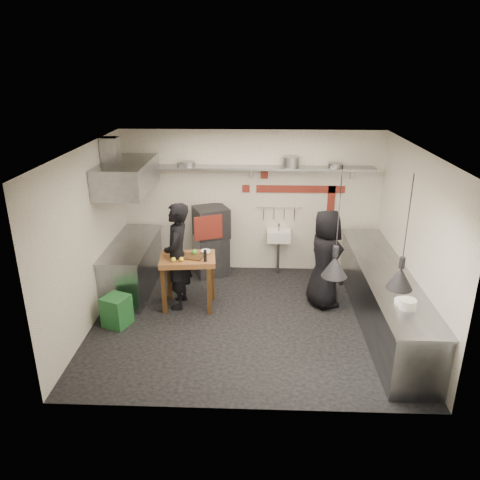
{
  "coord_description": "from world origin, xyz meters",
  "views": [
    {
      "loc": [
        0.13,
        -6.7,
        3.97
      ],
      "look_at": [
        -0.14,
        0.3,
        1.3
      ],
      "focal_mm": 35.0,
      "sensor_mm": 36.0,
      "label": 1
    }
  ],
  "objects_px": {
    "chef_left": "(177,256)",
    "chef_right": "(325,259)",
    "prep_table": "(189,282)",
    "green_bin": "(117,311)",
    "oven_stand": "(211,255)",
    "combi_oven": "(211,222)"
  },
  "relations": [
    {
      "from": "oven_stand",
      "to": "chef_left",
      "type": "height_order",
      "value": "chef_left"
    },
    {
      "from": "chef_left",
      "to": "chef_right",
      "type": "height_order",
      "value": "chef_left"
    },
    {
      "from": "chef_right",
      "to": "green_bin",
      "type": "bearing_deg",
      "value": 82.79
    },
    {
      "from": "green_bin",
      "to": "oven_stand",
      "type": "bearing_deg",
      "value": 56.63
    },
    {
      "from": "oven_stand",
      "to": "green_bin",
      "type": "distance_m",
      "value": 2.4
    },
    {
      "from": "oven_stand",
      "to": "combi_oven",
      "type": "distance_m",
      "value": 0.69
    },
    {
      "from": "green_bin",
      "to": "chef_left",
      "type": "height_order",
      "value": "chef_left"
    },
    {
      "from": "combi_oven",
      "to": "chef_right",
      "type": "bearing_deg",
      "value": -53.79
    },
    {
      "from": "chef_left",
      "to": "chef_right",
      "type": "distance_m",
      "value": 2.49
    },
    {
      "from": "chef_left",
      "to": "chef_right",
      "type": "xyz_separation_m",
      "value": [
        2.49,
        0.13,
        -0.06
      ]
    },
    {
      "from": "green_bin",
      "to": "chef_right",
      "type": "relative_size",
      "value": 0.29
    },
    {
      "from": "oven_stand",
      "to": "chef_left",
      "type": "distance_m",
      "value": 1.48
    },
    {
      "from": "prep_table",
      "to": "oven_stand",
      "type": "bearing_deg",
      "value": 73.08
    },
    {
      "from": "combi_oven",
      "to": "chef_left",
      "type": "xyz_separation_m",
      "value": [
        -0.45,
        -1.31,
        -0.17
      ]
    },
    {
      "from": "combi_oven",
      "to": "chef_right",
      "type": "xyz_separation_m",
      "value": [
        2.04,
        -1.18,
        -0.23
      ]
    },
    {
      "from": "oven_stand",
      "to": "prep_table",
      "type": "height_order",
      "value": "prep_table"
    },
    {
      "from": "prep_table",
      "to": "chef_left",
      "type": "xyz_separation_m",
      "value": [
        -0.18,
        0.02,
        0.46
      ]
    },
    {
      "from": "green_bin",
      "to": "chef_left",
      "type": "bearing_deg",
      "value": 37.66
    },
    {
      "from": "combi_oven",
      "to": "chef_left",
      "type": "distance_m",
      "value": 1.39
    },
    {
      "from": "prep_table",
      "to": "chef_right",
      "type": "relative_size",
      "value": 0.54
    },
    {
      "from": "green_bin",
      "to": "prep_table",
      "type": "distance_m",
      "value": 1.28
    },
    {
      "from": "chef_right",
      "to": "combi_oven",
      "type": "bearing_deg",
      "value": 39.21
    }
  ]
}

